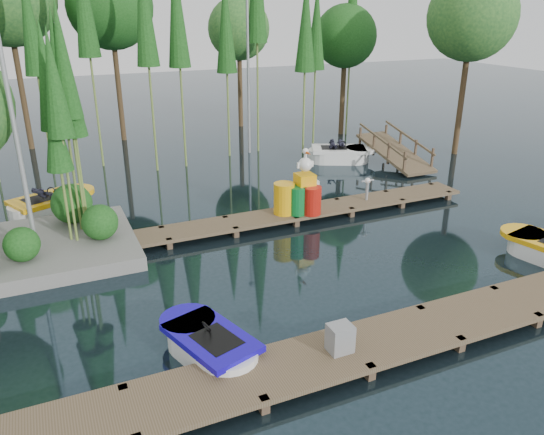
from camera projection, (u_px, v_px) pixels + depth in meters
name	position (u px, v px, depth m)	size (l,w,h in m)	color
ground_plane	(263.00, 264.00, 14.26)	(90.00, 90.00, 0.00)	#1D2D36
near_dock	(352.00, 349.00, 10.36)	(18.00, 1.50, 0.50)	brown
far_dock	(261.00, 219.00, 16.67)	(15.00, 1.20, 0.50)	brown
tree_screen	(104.00, 16.00, 20.20)	(34.42, 18.53, 10.31)	#46321D
lamp_island	(10.00, 105.00, 12.72)	(0.30, 0.30, 7.25)	gray
lamp_rear	(248.00, 59.00, 23.51)	(0.30, 0.30, 7.25)	gray
ramp	(395.00, 152.00, 22.95)	(1.50, 3.94, 1.49)	brown
boat_blue	(210.00, 346.00, 10.44)	(1.85, 2.75, 0.85)	white
boat_yellow_far	(50.00, 205.00, 17.62)	(3.21, 2.44, 1.47)	white
boat_white_far	(340.00, 154.00, 23.54)	(3.31, 2.51, 1.43)	white
utility_cabinet	(340.00, 338.00, 10.12)	(0.46, 0.39, 0.56)	gray
yellow_barrel	(284.00, 198.00, 16.76)	(0.67, 0.67, 1.00)	#F3AA0C
drum_cluster	(306.00, 194.00, 16.85)	(1.21, 1.11, 2.09)	#0B6828
seagull_post	(367.00, 185.00, 17.93)	(0.49, 0.26, 0.78)	gray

